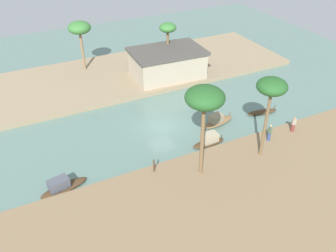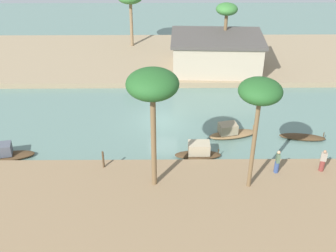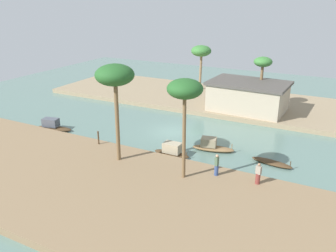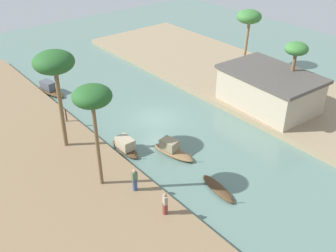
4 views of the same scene
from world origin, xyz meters
TOP-DOWN VIEW (x-y plane):
  - river_water at (0.00, 0.00)m, footprint 71.39×71.39m
  - riverbank_left at (0.00, -12.87)m, footprint 45.64×13.43m
  - riverbank_right at (0.00, 12.87)m, footprint 45.64×13.43m
  - sampan_upstream_small at (10.84, -2.79)m, footprint 3.60×1.44m
  - sampan_midstream at (2.59, -5.13)m, footprint 3.36×1.09m
  - sampan_with_tall_canopy at (5.32, -2.44)m, footprint 3.98×1.95m
  - sampan_near_left_bank at (-11.42, -5.27)m, footprint 4.11×1.97m
  - person_on_near_bank at (10.74, -7.48)m, footprint 0.45×0.43m
  - person_by_mooring at (7.64, -7.65)m, footprint 0.33×0.39m
  - mooring_post at (-4.02, -6.99)m, footprint 0.14×0.14m
  - palm_tree_left_near at (-0.52, -8.75)m, footprint 3.05×3.05m
  - palm_tree_left_far at (5.55, -9.08)m, footprint 2.53×2.53m
  - palm_tree_right_tall at (6.32, 11.25)m, footprint 2.16×2.16m
  - riverside_building at (5.34, 9.44)m, footprint 9.26×6.39m

SIDE VIEW (x-z plane):
  - river_water at x=0.00m, z-range 0.00..0.00m
  - sampan_upstream_small at x=10.84m, z-range -0.19..0.55m
  - riverbank_left at x=0.00m, z-range 0.00..0.54m
  - riverbank_right at x=0.00m, z-range 0.00..0.54m
  - sampan_with_tall_canopy at x=5.32m, z-range -0.17..1.05m
  - sampan_near_left_bank at x=-11.42m, z-range -0.17..1.11m
  - sampan_midstream at x=2.59m, z-range -0.12..1.11m
  - mooring_post at x=-4.02m, z-range 0.54..1.80m
  - person_on_near_bank at x=10.74m, z-range 0.44..2.08m
  - person_by_mooring at x=7.64m, z-range 0.46..2.19m
  - riverside_building at x=5.34m, z-range 0.56..4.00m
  - palm_tree_right_tall at x=6.32m, z-range 2.74..8.90m
  - palm_tree_left_far at x=5.55m, z-range 3.44..10.97m
  - palm_tree_left_near at x=-0.52m, z-range 3.52..11.50m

